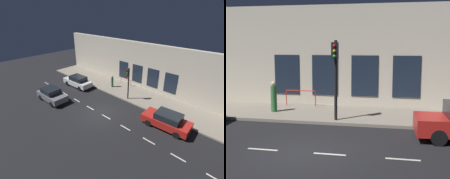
# 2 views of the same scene
# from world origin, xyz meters

# --- Properties ---
(ground_plane) EXTENTS (60.00, 60.00, 0.00)m
(ground_plane) POSITION_xyz_m (0.00, 0.00, 0.00)
(ground_plane) COLOR black
(sidewalk) EXTENTS (4.50, 32.00, 0.15)m
(sidewalk) POSITION_xyz_m (6.25, 0.00, 0.07)
(sidewalk) COLOR gray
(sidewalk) RESTS_ON ground
(building_facade) EXTENTS (0.65, 32.00, 6.34)m
(building_facade) POSITION_xyz_m (8.80, -0.00, 3.16)
(building_facade) COLOR beige
(building_facade) RESTS_ON ground
(lane_centre_line) EXTENTS (0.12, 27.20, 0.01)m
(lane_centre_line) POSITION_xyz_m (0.00, -1.00, 0.00)
(lane_centre_line) COLOR beige
(lane_centre_line) RESTS_ON ground
(traffic_light) EXTENTS (0.50, 0.32, 3.99)m
(traffic_light) POSITION_xyz_m (4.44, -0.27, 2.82)
(traffic_light) COLOR black
(traffic_light) RESTS_ON sidewalk
(parked_car_0) EXTENTS (2.03, 4.63, 1.58)m
(parked_car_0) POSITION_xyz_m (2.71, 7.59, 0.79)
(parked_car_0) COLOR silver
(parked_car_0) RESTS_ON ground
(parked_car_1) EXTENTS (2.10, 4.20, 1.58)m
(parked_car_1) POSITION_xyz_m (-2.04, 6.42, 0.79)
(parked_car_1) COLOR slate
(parked_car_1) RESTS_ON ground
(parked_car_2) EXTENTS (2.17, 4.53, 1.58)m
(parked_car_2) POSITION_xyz_m (2.75, -6.34, 0.79)
(parked_car_2) COLOR red
(parked_car_2) RESTS_ON ground
(pedestrian_0) EXTENTS (0.39, 0.39, 1.72)m
(pedestrian_0) POSITION_xyz_m (5.79, 3.57, 0.96)
(pedestrian_0) COLOR #336B38
(pedestrian_0) RESTS_ON sidewalk
(red_railing) EXTENTS (0.05, 1.93, 0.97)m
(red_railing) POSITION_xyz_m (7.72, 2.61, 0.86)
(red_railing) COLOR red
(red_railing) RESTS_ON sidewalk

